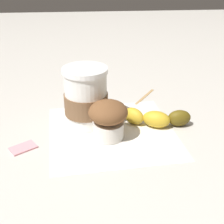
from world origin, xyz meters
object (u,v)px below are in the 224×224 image
Objects in this scene: muffin at (108,118)px; sugar_packet at (23,147)px; banana at (156,118)px; coffee_cup at (86,98)px.

muffin is 0.18m from sugar_packet.
sugar_packet is at bearing -170.82° from muffin.
banana is at bearing 19.78° from muffin.
muffin reaches higher than banana.
banana is at bearing -9.00° from coffee_cup.
banana reaches higher than sugar_packet.
coffee_cup is 0.85× the size of banana.
banana is 3.08× the size of sugar_packet.
banana is 0.29m from sugar_packet.
coffee_cup reaches higher than muffin.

